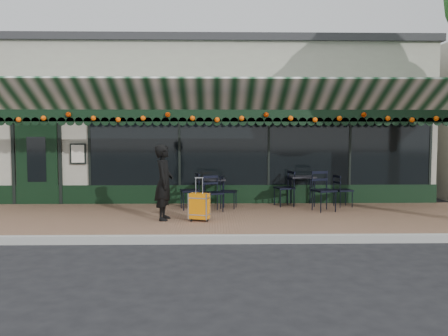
{
  "coord_description": "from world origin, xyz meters",
  "views": [
    {
      "loc": [
        -0.08,
        -8.75,
        2.02
      ],
      "look_at": [
        0.14,
        1.6,
        1.28
      ],
      "focal_mm": 38.0,
      "sensor_mm": 36.0,
      "label": 1
    }
  ],
  "objects_px": {
    "cafe_table_b": "(214,181)",
    "chair_b_left": "(190,191)",
    "woman": "(164,182)",
    "chair_a_left": "(284,188)",
    "chair_a_front": "(324,191)",
    "chair_a_right": "(343,191)",
    "chair_b_right": "(228,192)",
    "chair_b_front": "(213,193)",
    "suitcase": "(199,207)",
    "cafe_table_a": "(302,179)"
  },
  "relations": [
    {
      "from": "chair_b_left",
      "to": "chair_b_right",
      "type": "height_order",
      "value": "chair_b_left"
    },
    {
      "from": "chair_a_left",
      "to": "chair_a_front",
      "type": "distance_m",
      "value": 1.2
    },
    {
      "from": "chair_b_right",
      "to": "cafe_table_b",
      "type": "bearing_deg",
      "value": 63.43
    },
    {
      "from": "chair_b_right",
      "to": "chair_a_left",
      "type": "bearing_deg",
      "value": -66.63
    },
    {
      "from": "chair_a_right",
      "to": "chair_b_right",
      "type": "xyz_separation_m",
      "value": [
        -2.97,
        -0.17,
        -0.0
      ]
    },
    {
      "from": "chair_a_right",
      "to": "chair_a_front",
      "type": "bearing_deg",
      "value": 123.46
    },
    {
      "from": "cafe_table_a",
      "to": "chair_a_right",
      "type": "relative_size",
      "value": 0.93
    },
    {
      "from": "suitcase",
      "to": "chair_a_left",
      "type": "relative_size",
      "value": 1.01
    },
    {
      "from": "cafe_table_b",
      "to": "chair_b_left",
      "type": "bearing_deg",
      "value": -143.58
    },
    {
      "from": "chair_a_front",
      "to": "chair_b_front",
      "type": "height_order",
      "value": "chair_a_front"
    },
    {
      "from": "cafe_table_a",
      "to": "chair_a_front",
      "type": "distance_m",
      "value": 1.05
    },
    {
      "from": "chair_a_left",
      "to": "chair_b_right",
      "type": "xyz_separation_m",
      "value": [
        -1.46,
        -0.32,
        -0.05
      ]
    },
    {
      "from": "cafe_table_b",
      "to": "chair_a_left",
      "type": "height_order",
      "value": "chair_a_left"
    },
    {
      "from": "woman",
      "to": "chair_a_front",
      "type": "bearing_deg",
      "value": -71.33
    },
    {
      "from": "chair_a_right",
      "to": "chair_b_right",
      "type": "distance_m",
      "value": 2.97
    },
    {
      "from": "chair_a_left",
      "to": "chair_a_right",
      "type": "distance_m",
      "value": 1.51
    },
    {
      "from": "cafe_table_b",
      "to": "chair_b_left",
      "type": "xyz_separation_m",
      "value": [
        -0.61,
        -0.45,
        -0.19
      ]
    },
    {
      "from": "woman",
      "to": "cafe_table_b",
      "type": "relative_size",
      "value": 2.28
    },
    {
      "from": "chair_a_left",
      "to": "chair_a_right",
      "type": "relative_size",
      "value": 1.12
    },
    {
      "from": "cafe_table_a",
      "to": "chair_b_left",
      "type": "xyz_separation_m",
      "value": [
        -2.93,
        -0.6,
        -0.24
      ]
    },
    {
      "from": "cafe_table_a",
      "to": "chair_a_right",
      "type": "height_order",
      "value": "chair_a_right"
    },
    {
      "from": "chair_a_front",
      "to": "chair_b_right",
      "type": "xyz_separation_m",
      "value": [
        -2.3,
        0.53,
        -0.08
      ]
    },
    {
      "from": "chair_a_right",
      "to": "chair_b_front",
      "type": "distance_m",
      "value": 3.43
    },
    {
      "from": "chair_b_left",
      "to": "chair_b_front",
      "type": "height_order",
      "value": "chair_b_left"
    },
    {
      "from": "chair_b_left",
      "to": "chair_b_front",
      "type": "bearing_deg",
      "value": 45.49
    },
    {
      "from": "chair_a_front",
      "to": "cafe_table_b",
      "type": "bearing_deg",
      "value": 145.02
    },
    {
      "from": "chair_a_left",
      "to": "chair_b_left",
      "type": "relative_size",
      "value": 1.02
    },
    {
      "from": "suitcase",
      "to": "cafe_table_a",
      "type": "height_order",
      "value": "suitcase"
    },
    {
      "from": "woman",
      "to": "chair_a_right",
      "type": "xyz_separation_m",
      "value": [
        4.42,
        1.79,
        -0.41
      ]
    },
    {
      "from": "cafe_table_b",
      "to": "chair_a_right",
      "type": "xyz_separation_m",
      "value": [
        3.33,
        -0.11,
        -0.23
      ]
    },
    {
      "from": "suitcase",
      "to": "chair_a_left",
      "type": "distance_m",
      "value": 3.0
    },
    {
      "from": "suitcase",
      "to": "cafe_table_a",
      "type": "distance_m",
      "value": 3.47
    },
    {
      "from": "cafe_table_a",
      "to": "chair_b_front",
      "type": "xyz_separation_m",
      "value": [
        -2.35,
        -0.96,
        -0.26
      ]
    },
    {
      "from": "chair_b_left",
      "to": "chair_b_front",
      "type": "xyz_separation_m",
      "value": [
        0.58,
        -0.36,
        -0.02
      ]
    },
    {
      "from": "woman",
      "to": "chair_a_front",
      "type": "distance_m",
      "value": 3.93
    },
    {
      "from": "suitcase",
      "to": "chair_b_right",
      "type": "distance_m",
      "value": 1.91
    },
    {
      "from": "cafe_table_b",
      "to": "chair_b_front",
      "type": "xyz_separation_m",
      "value": [
        -0.02,
        -0.8,
        -0.21
      ]
    },
    {
      "from": "chair_a_right",
      "to": "chair_a_front",
      "type": "relative_size",
      "value": 0.85
    },
    {
      "from": "suitcase",
      "to": "chair_a_left",
      "type": "height_order",
      "value": "suitcase"
    },
    {
      "from": "chair_a_front",
      "to": "woman",
      "type": "bearing_deg",
      "value": 178.03
    },
    {
      "from": "chair_a_left",
      "to": "chair_a_right",
      "type": "xyz_separation_m",
      "value": [
        1.51,
        -0.14,
        -0.05
      ]
    },
    {
      "from": "chair_a_left",
      "to": "chair_b_front",
      "type": "bearing_deg",
      "value": -81.59
    },
    {
      "from": "chair_a_front",
      "to": "chair_b_right",
      "type": "distance_m",
      "value": 2.37
    },
    {
      "from": "cafe_table_b",
      "to": "chair_b_right",
      "type": "height_order",
      "value": "chair_b_right"
    },
    {
      "from": "woman",
      "to": "suitcase",
      "type": "height_order",
      "value": "woman"
    },
    {
      "from": "cafe_table_a",
      "to": "chair_a_left",
      "type": "xyz_separation_m",
      "value": [
        -0.5,
        -0.12,
        -0.23
      ]
    },
    {
      "from": "cafe_table_a",
      "to": "chair_a_front",
      "type": "xyz_separation_m",
      "value": [
        0.34,
        -0.97,
        -0.2
      ]
    },
    {
      "from": "suitcase",
      "to": "chair_b_left",
      "type": "relative_size",
      "value": 1.03
    },
    {
      "from": "suitcase",
      "to": "chair_a_right",
      "type": "height_order",
      "value": "suitcase"
    },
    {
      "from": "chair_a_right",
      "to": "chair_b_right",
      "type": "height_order",
      "value": "chair_a_right"
    }
  ]
}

